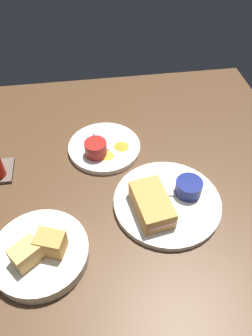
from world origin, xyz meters
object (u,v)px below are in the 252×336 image
Objects in this scene: spoon_by_dark_ramekin at (167,193)px; bread_basket_rear at (40,252)px; ramekin_dark_sauce at (189,187)px; plate_chips_companion at (104,147)px; spoon_by_gravy_ramekin at (98,135)px; ramekin_light_gravy at (96,148)px; plate_sandwich_main at (167,202)px; sandwich_half_near at (152,204)px.

spoon_by_dark_ramekin is 33.43cm from bread_basket_rear.
ramekin_dark_sauce is at bearing -71.72° from bread_basket_rear.
ramekin_dark_sauce reaches higher than plate_chips_companion.
spoon_by_gravy_ramekin is (24.62, 15.39, 0.00)cm from spoon_by_dark_ramekin.
ramekin_light_gravy reaches higher than spoon_by_dark_ramekin.
spoon_by_dark_ramekin is 1.57× the size of ramekin_light_gravy.
plate_sandwich_main is 6.02cm from sandwich_half_near.
spoon_by_dark_ramekin is (2.01, -0.32, 1.16)cm from plate_sandwich_main.
bread_basket_rear reaches higher than ramekin_dark_sauce.
bread_basket_rear is at bearing 152.07° from plate_chips_companion.
plate_chips_companion is 5.11cm from ramekin_light_gravy.
ramekin_dark_sauce is 28.26cm from plate_chips_companion.
ramekin_dark_sauce is 5.68cm from spoon_by_dark_ramekin.
ramekin_dark_sauce is at bearing -139.96° from spoon_by_gravy_ramekin.
plate_chips_companion is at bearing 34.35° from spoon_by_dark_ramekin.
plate_sandwich_main is 2.72× the size of spoon_by_dark_ramekin.
plate_sandwich_main is 2.74× the size of spoon_by_gravy_ramekin.
spoon_by_gravy_ramekin is at bearing -23.11° from bread_basket_rear.
plate_chips_companion is at bearing -27.93° from bread_basket_rear.
bread_basket_rear is (-7.91, 26.24, -1.89)cm from sandwich_half_near.
plate_sandwich_main is 6.67cm from ramekin_dark_sauce.
bread_basket_rear is at bearing 106.77° from sandwich_half_near.
spoon_by_gravy_ramekin is (7.48, -1.10, -1.89)cm from ramekin_light_gravy.
spoon_by_gravy_ramekin is 0.46× the size of bread_basket_rear.
plate_sandwich_main is 1.26× the size of bread_basket_rear.
ramekin_light_gravy is (17.30, 21.92, 0.22)cm from ramekin_dark_sauce.
spoon_by_dark_ramekin is at bearing -145.65° from plate_chips_companion.
sandwich_half_near is 11.11cm from ramekin_dark_sauce.
spoon_by_gravy_ramekin is at bearing 32.00° from spoon_by_dark_ramekin.
sandwich_half_near is 26.40cm from plate_chips_companion.
plate_sandwich_main is at bearing 107.89° from ramekin_dark_sauce.
ramekin_dark_sauce is 27.93cm from ramekin_light_gravy.
ramekin_light_gravy is at bearing 40.17° from plate_sandwich_main.
ramekin_light_gravy is at bearing 51.72° from ramekin_dark_sauce.
plate_chips_companion is (20.29, 13.87, -1.16)cm from spoon_by_dark_ramekin.
bread_basket_rear reaches higher than sandwich_half_near.
spoon_by_dark_ramekin is 24.61cm from plate_chips_companion.
spoon_by_dark_ramekin is at bearing -9.03° from plate_sandwich_main.
plate_sandwich_main is at bearing -63.11° from sandwich_half_near.
spoon_by_gravy_ramekin is (24.77, 20.82, -1.67)cm from ramekin_dark_sauce.
plate_sandwich_main is 3.98× the size of ramekin_dark_sauce.
sandwich_half_near reaches higher than plate_chips_companion.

